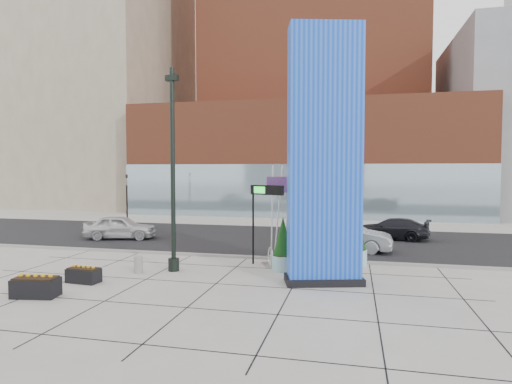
% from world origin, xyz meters
% --- Properties ---
extents(ground, '(160.00, 160.00, 0.00)m').
position_xyz_m(ground, '(0.00, 0.00, 0.00)').
color(ground, '#9E9991').
rests_on(ground, ground).
extents(street_asphalt, '(80.00, 12.00, 0.02)m').
position_xyz_m(street_asphalt, '(0.00, 10.00, 0.01)').
color(street_asphalt, black).
rests_on(street_asphalt, ground).
extents(curb_edge, '(80.00, 0.30, 0.12)m').
position_xyz_m(curb_edge, '(0.00, 4.00, 0.06)').
color(curb_edge, gray).
rests_on(curb_edge, ground).
extents(tower_podium, '(34.00, 10.00, 11.00)m').
position_xyz_m(tower_podium, '(1.00, 27.00, 5.50)').
color(tower_podium, '#97462C').
rests_on(tower_podium, ground).
extents(tower_glass_front, '(34.00, 0.60, 5.00)m').
position_xyz_m(tower_glass_front, '(1.00, 22.20, 2.50)').
color(tower_glass_front, '#8CA5B2').
rests_on(tower_glass_front, ground).
extents(building_beige_left, '(18.00, 20.00, 34.00)m').
position_xyz_m(building_beige_left, '(-26.00, 34.00, 17.00)').
color(building_beige_left, gray).
rests_on(building_beige_left, ground).
extents(blue_pylon, '(3.26, 2.08, 10.05)m').
position_xyz_m(blue_pylon, '(5.11, 0.05, 4.86)').
color(blue_pylon, blue).
rests_on(blue_pylon, ground).
extents(lamp_post, '(0.58, 0.49, 8.90)m').
position_xyz_m(lamp_post, '(-1.51, 0.63, 3.64)').
color(lamp_post, black).
rests_on(lamp_post, ground).
extents(public_art_sculpture, '(2.33, 1.82, 4.73)m').
position_xyz_m(public_art_sculpture, '(3.10, 3.00, 1.24)').
color(public_art_sculpture, silver).
rests_on(public_art_sculpture, ground).
extents(concrete_bollard, '(0.38, 0.38, 0.73)m').
position_xyz_m(concrete_bollard, '(-2.85, -0.08, 0.37)').
color(concrete_bollard, gray).
rests_on(concrete_bollard, ground).
extents(overhead_street_sign, '(1.69, 0.86, 3.77)m').
position_xyz_m(overhead_street_sign, '(2.24, 2.80, 3.23)').
color(overhead_street_sign, black).
rests_on(overhead_street_sign, ground).
extents(round_planter_east, '(1.08, 1.08, 2.70)m').
position_xyz_m(round_planter_east, '(6.34, 3.60, 1.28)').
color(round_planter_east, '#94C2C7').
rests_on(round_planter_east, ground).
extents(round_planter_mid, '(0.97, 0.97, 2.42)m').
position_xyz_m(round_planter_mid, '(3.20, 1.80, 1.15)').
color(round_planter_mid, '#94C2C7').
rests_on(round_planter_mid, ground).
extents(round_planter_west, '(0.92, 0.92, 2.30)m').
position_xyz_m(round_planter_west, '(3.69, 3.60, 1.09)').
color(round_planter_west, '#94C2C7').
rests_on(round_planter_west, ground).
extents(box_planter_north, '(1.33, 0.74, 0.71)m').
position_xyz_m(box_planter_north, '(-4.19, -2.00, 0.32)').
color(box_planter_north, black).
rests_on(box_planter_north, ground).
extents(box_planter_south, '(1.63, 0.99, 0.84)m').
position_xyz_m(box_planter_south, '(-4.64, -4.08, 0.39)').
color(box_planter_south, black).
rests_on(box_planter_south, ground).
extents(car_white_west, '(4.77, 2.79, 1.53)m').
position_xyz_m(car_white_west, '(-8.46, 7.95, 0.76)').
color(car_white_west, silver).
rests_on(car_white_west, ground).
extents(car_silver_mid, '(5.01, 2.27, 1.59)m').
position_xyz_m(car_silver_mid, '(5.89, 7.12, 0.80)').
color(car_silver_mid, '#979A9E').
rests_on(car_silver_mid, ground).
extents(car_dark_east, '(4.96, 2.96, 1.35)m').
position_xyz_m(car_dark_east, '(8.66, 11.86, 0.67)').
color(car_dark_east, black).
rests_on(car_dark_east, ground).
extents(traffic_signal, '(0.15, 0.18, 4.10)m').
position_xyz_m(traffic_signal, '(-12.00, 15.00, 2.30)').
color(traffic_signal, black).
rests_on(traffic_signal, ground).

